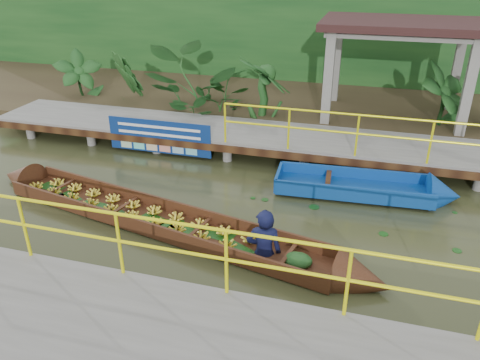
# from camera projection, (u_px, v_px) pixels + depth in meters

# --- Properties ---
(ground) EXTENTS (80.00, 80.00, 0.00)m
(ground) POSITION_uv_depth(u_px,v_px,m) (235.00, 217.00, 9.60)
(ground) COLOR #30351A
(ground) RESTS_ON ground
(land_strip) EXTENTS (30.00, 8.00, 0.45)m
(land_strip) POSITION_uv_depth(u_px,v_px,m) (297.00, 103.00, 15.98)
(land_strip) COLOR #372A1B
(land_strip) RESTS_ON ground
(far_dock) EXTENTS (16.00, 2.06, 1.66)m
(far_dock) POSITION_uv_depth(u_px,v_px,m) (272.00, 138.00, 12.35)
(far_dock) COLOR slate
(far_dock) RESTS_ON ground
(pavilion) EXTENTS (4.40, 3.00, 3.00)m
(pavilion) POSITION_uv_depth(u_px,v_px,m) (401.00, 34.00, 13.06)
(pavilion) COLOR slate
(pavilion) RESTS_ON ground
(foliage_backdrop) EXTENTS (30.00, 0.80, 4.00)m
(foliage_backdrop) POSITION_uv_depth(u_px,v_px,m) (311.00, 38.00, 17.36)
(foliage_backdrop) COLOR #133C17
(foliage_backdrop) RESTS_ON ground
(vendor_boat) EXTENTS (9.00, 2.73, 2.15)m
(vendor_boat) POSITION_uv_depth(u_px,v_px,m) (175.00, 219.00, 9.01)
(vendor_boat) COLOR #3D1E10
(vendor_boat) RESTS_ON ground
(moored_blue_boat) EXTENTS (4.01, 1.28, 0.94)m
(moored_blue_boat) POSITION_uv_depth(u_px,v_px,m) (397.00, 191.00, 10.24)
(moored_blue_boat) COLOR navy
(moored_blue_boat) RESTS_ON ground
(blue_banner) EXTENTS (2.85, 0.04, 0.89)m
(blue_banner) POSITION_uv_depth(u_px,v_px,m) (159.00, 137.00, 12.19)
(blue_banner) COLOR navy
(blue_banner) RESTS_ON ground
(tropical_plants) EXTENTS (14.17, 1.17, 1.46)m
(tropical_plants) POSITION_uv_depth(u_px,v_px,m) (257.00, 91.00, 13.88)
(tropical_plants) COLOR #133C17
(tropical_plants) RESTS_ON ground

